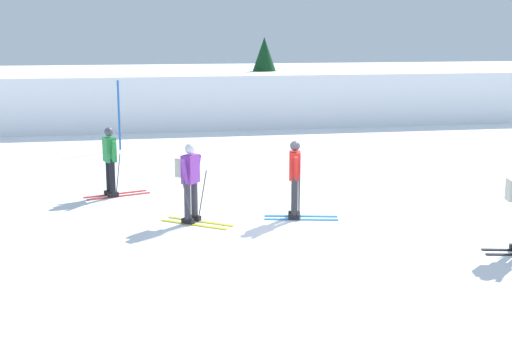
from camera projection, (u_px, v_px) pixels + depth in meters
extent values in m
plane|color=white|center=(302.00, 234.00, 14.10)|extent=(120.00, 120.00, 0.00)
cube|color=white|center=(198.00, 93.00, 32.79)|extent=(80.00, 9.97, 2.21)
cube|color=red|center=(116.00, 194.00, 17.48)|extent=(1.55, 0.60, 0.02)
cube|color=red|center=(119.00, 196.00, 17.24)|extent=(1.55, 0.60, 0.02)
cube|color=black|center=(110.00, 192.00, 17.40)|extent=(0.28, 0.20, 0.10)
cube|color=black|center=(113.00, 195.00, 17.16)|extent=(0.28, 0.20, 0.10)
cylinder|color=black|center=(109.00, 174.00, 17.31)|extent=(0.14, 0.14, 0.85)
cylinder|color=black|center=(112.00, 176.00, 17.07)|extent=(0.14, 0.14, 0.85)
cube|color=#23843D|center=(109.00, 149.00, 17.06)|extent=(0.35, 0.44, 0.60)
cylinder|color=#23843D|center=(107.00, 148.00, 17.29)|extent=(0.17, 0.27, 0.55)
cylinder|color=#23843D|center=(114.00, 151.00, 16.86)|extent=(0.17, 0.27, 0.55)
sphere|color=#4C4C56|center=(109.00, 132.00, 16.98)|extent=(0.22, 0.22, 0.22)
cylinder|color=#38383D|center=(111.00, 171.00, 17.47)|extent=(0.17, 0.43, 1.15)
cylinder|color=#38383D|center=(118.00, 175.00, 16.99)|extent=(0.17, 0.43, 1.15)
cube|color=#B7B2A3|center=(512.00, 190.00, 12.69)|extent=(0.24, 0.31, 0.40)
cube|color=#237AC6|center=(301.00, 216.00, 15.41)|extent=(1.58, 0.45, 0.02)
cube|color=#237AC6|center=(301.00, 220.00, 15.13)|extent=(1.58, 0.45, 0.02)
cube|color=black|center=(294.00, 213.00, 15.40)|extent=(0.28, 0.18, 0.10)
cube|color=black|center=(294.00, 217.00, 15.13)|extent=(0.28, 0.18, 0.10)
cylinder|color=#2D2D33|center=(294.00, 192.00, 15.31)|extent=(0.14, 0.14, 0.85)
cylinder|color=#2D2D33|center=(295.00, 195.00, 15.03)|extent=(0.14, 0.14, 0.85)
cube|color=red|center=(295.00, 166.00, 15.05)|extent=(0.32, 0.42, 0.60)
cylinder|color=red|center=(296.00, 164.00, 15.29)|extent=(0.15, 0.27, 0.55)
cylinder|color=red|center=(296.00, 168.00, 14.80)|extent=(0.15, 0.27, 0.55)
sphere|color=#4C4C56|center=(295.00, 146.00, 14.96)|extent=(0.22, 0.22, 0.22)
cylinder|color=#38383D|center=(299.00, 191.00, 15.50)|extent=(0.10, 0.32, 1.07)
cylinder|color=#38383D|center=(299.00, 198.00, 14.84)|extent=(0.10, 0.32, 1.07)
cube|color=gold|center=(201.00, 221.00, 14.98)|extent=(1.33, 1.04, 0.02)
cube|color=gold|center=(194.00, 225.00, 14.74)|extent=(1.33, 1.04, 0.02)
cube|color=black|center=(195.00, 218.00, 15.04)|extent=(0.28, 0.25, 0.10)
cube|color=black|center=(188.00, 221.00, 14.79)|extent=(0.28, 0.25, 0.10)
cylinder|color=#38333D|center=(194.00, 196.00, 14.94)|extent=(0.14, 0.14, 0.85)
cylinder|color=#38333D|center=(187.00, 199.00, 14.70)|extent=(0.14, 0.14, 0.85)
cube|color=purple|center=(190.00, 169.00, 14.70)|extent=(0.42, 0.45, 0.60)
cylinder|color=purple|center=(197.00, 167.00, 14.91)|extent=(0.23, 0.26, 0.55)
cylinder|color=purple|center=(185.00, 172.00, 14.47)|extent=(0.23, 0.26, 0.55)
sphere|color=silver|center=(190.00, 149.00, 14.61)|extent=(0.22, 0.22, 0.22)
cylinder|color=#38383D|center=(202.00, 196.00, 15.04)|extent=(0.26, 0.34, 1.07)
cylinder|color=#38383D|center=(187.00, 202.00, 14.52)|extent=(0.26, 0.34, 1.07)
cube|color=#B7B2A3|center=(182.00, 167.00, 14.78)|extent=(0.31, 0.33, 0.40)
cylinder|color=#1E56AD|center=(119.00, 115.00, 23.75)|extent=(0.07, 0.07, 2.35)
cylinder|color=#513823|center=(264.00, 111.00, 31.60)|extent=(0.20, 0.20, 0.82)
cone|color=#0F3819|center=(264.00, 70.00, 31.23)|extent=(2.00, 2.00, 2.88)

